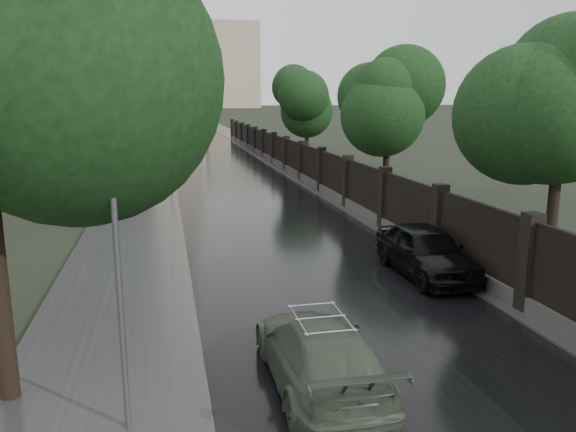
# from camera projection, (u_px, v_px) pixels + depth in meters

# --- Properties ---
(road) EXTENTS (8.00, 420.00, 0.02)m
(road) POSITION_uv_depth(u_px,v_px,m) (177.00, 114.00, 190.74)
(road) COLOR black
(road) RESTS_ON ground
(sidewalk_left) EXTENTS (4.00, 420.00, 0.16)m
(sidewalk_left) POSITION_uv_depth(u_px,v_px,m) (159.00, 114.00, 189.46)
(sidewalk_left) COLOR #2D2D2D
(sidewalk_left) RESTS_ON ground
(verge_right) EXTENTS (3.00, 420.00, 0.08)m
(verge_right) POSITION_uv_depth(u_px,v_px,m) (193.00, 114.00, 191.89)
(verge_right) COLOR #2D2D2D
(verge_right) RESTS_ON ground
(fence_right) EXTENTS (0.45, 75.72, 2.70)m
(fence_right) POSITION_uv_depth(u_px,v_px,m) (295.00, 162.00, 40.55)
(fence_right) COLOR #383533
(fence_right) RESTS_ON ground
(tree_left_far) EXTENTS (4.25, 4.25, 7.39)m
(tree_left_far) POSITION_uv_depth(u_px,v_px,m) (107.00, 103.00, 35.10)
(tree_left_far) COLOR black
(tree_left_far) RESTS_ON ground
(tree_right_a) EXTENTS (4.08, 4.08, 7.01)m
(tree_right_a) POSITION_uv_depth(u_px,v_px,m) (562.00, 119.00, 17.39)
(tree_right_a) COLOR black
(tree_right_a) RESTS_ON ground
(tree_right_b) EXTENTS (4.08, 4.08, 7.01)m
(tree_right_b) POSITION_uv_depth(u_px,v_px,m) (388.00, 109.00, 30.77)
(tree_right_b) COLOR black
(tree_right_b) RESTS_ON ground
(tree_right_c) EXTENTS (4.08, 4.08, 7.01)m
(tree_right_c) POSITION_uv_depth(u_px,v_px,m) (307.00, 105.00, 47.97)
(tree_right_c) COLOR black
(tree_right_c) RESTS_ON ground
(lamp_post) EXTENTS (0.25, 0.12, 5.11)m
(lamp_post) POSITION_uv_depth(u_px,v_px,m) (119.00, 285.00, 8.95)
(lamp_post) COLOR #59595E
(lamp_post) RESTS_ON ground
(traffic_light) EXTENTS (0.16, 0.32, 4.00)m
(traffic_light) POSITION_uv_depth(u_px,v_px,m) (170.00, 155.00, 31.68)
(traffic_light) COLOR #59595E
(traffic_light) RESTS_ON ground
(brick_building) EXTENTS (24.00, 18.00, 20.00)m
(brick_building) POSITION_uv_depth(u_px,v_px,m) (15.00, 50.00, 53.03)
(brick_building) COLOR black
(brick_building) RESTS_ON ground
(stalinist_tower) EXTENTS (92.00, 30.00, 159.00)m
(stalinist_tower) POSITION_uv_depth(u_px,v_px,m) (168.00, 32.00, 287.88)
(stalinist_tower) COLOR tan
(stalinist_tower) RESTS_ON ground
(volga_sedan) EXTENTS (1.98, 4.83, 1.40)m
(volga_sedan) POSITION_uv_depth(u_px,v_px,m) (320.00, 353.00, 10.95)
(volga_sedan) COLOR #4A5242
(volga_sedan) RESTS_ON ground
(car_right_near) EXTENTS (1.99, 4.81, 1.63)m
(car_right_near) POSITION_uv_depth(u_px,v_px,m) (426.00, 251.00, 17.86)
(car_right_near) COLOR black
(car_right_near) RESTS_ON ground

